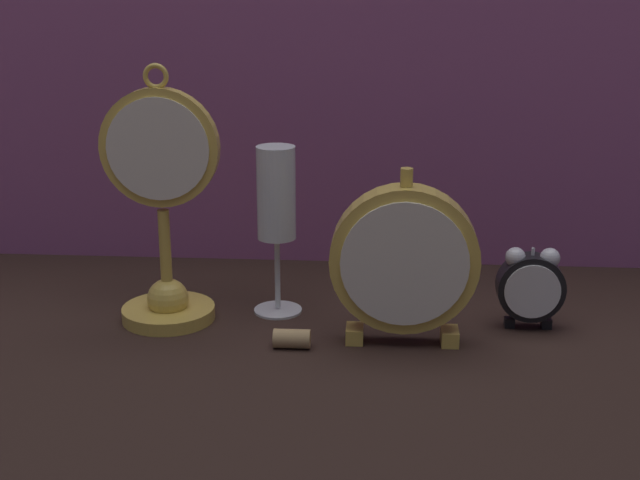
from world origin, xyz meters
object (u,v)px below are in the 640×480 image
object	(u,v)px
champagne_flute	(276,205)
mantel_clock_silver	(404,260)
alarm_clock_twin_bell	(531,284)
wine_cork	(292,339)
pocket_watch_on_stand	(164,223)

from	to	relation	value
champagne_flute	mantel_clock_silver	bearing A→B (deg)	-29.36
alarm_clock_twin_bell	mantel_clock_silver	world-z (taller)	mantel_clock_silver
mantel_clock_silver	wine_cork	world-z (taller)	mantel_clock_silver
pocket_watch_on_stand	champagne_flute	distance (m)	0.14
pocket_watch_on_stand	champagne_flute	world-z (taller)	pocket_watch_on_stand
alarm_clock_twin_bell	champagne_flute	world-z (taller)	champagne_flute
mantel_clock_silver	wine_cork	distance (m)	0.16
pocket_watch_on_stand	alarm_clock_twin_bell	xyz separation A→B (m)	(0.44, 0.00, -0.07)
alarm_clock_twin_bell	mantel_clock_silver	bearing A→B (deg)	-160.03
wine_cork	alarm_clock_twin_bell	bearing A→B (deg)	15.58
pocket_watch_on_stand	wine_cork	world-z (taller)	pocket_watch_on_stand
champagne_flute	wine_cork	xyz separation A→B (m)	(0.03, -0.11, -0.13)
alarm_clock_twin_bell	champagne_flute	size ratio (longest dim) A/B	0.48
champagne_flute	wine_cork	size ratio (longest dim) A/B	5.03
alarm_clock_twin_bell	mantel_clock_silver	size ratio (longest dim) A/B	0.49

